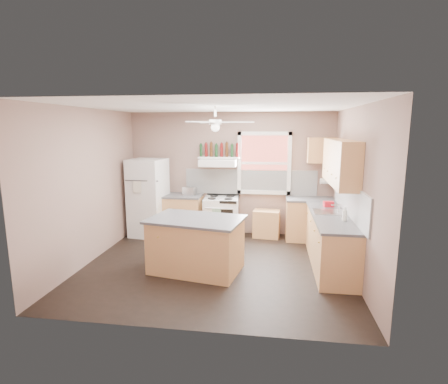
# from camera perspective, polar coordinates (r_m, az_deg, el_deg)

# --- Properties ---
(floor) EXTENTS (4.50, 4.50, 0.00)m
(floor) POSITION_cam_1_polar(r_m,az_deg,el_deg) (6.21, -1.33, -11.90)
(floor) COLOR black
(floor) RESTS_ON ground
(ceiling) EXTENTS (4.50, 4.50, 0.00)m
(ceiling) POSITION_cam_1_polar(r_m,az_deg,el_deg) (5.75, -1.44, 13.82)
(ceiling) COLOR white
(ceiling) RESTS_ON ground
(wall_back) EXTENTS (4.50, 0.05, 2.70)m
(wall_back) POSITION_cam_1_polar(r_m,az_deg,el_deg) (7.82, 1.03, 3.01)
(wall_back) COLOR #84675B
(wall_back) RESTS_ON ground
(wall_right) EXTENTS (0.05, 4.00, 2.70)m
(wall_right) POSITION_cam_1_polar(r_m,az_deg,el_deg) (5.91, 20.94, -0.10)
(wall_right) COLOR #84675B
(wall_right) RESTS_ON ground
(wall_left) EXTENTS (0.05, 4.00, 2.70)m
(wall_left) POSITION_cam_1_polar(r_m,az_deg,el_deg) (6.59, -21.29, 0.91)
(wall_left) COLOR #84675B
(wall_left) RESTS_ON ground
(backsplash_back) EXTENTS (2.90, 0.03, 0.55)m
(backsplash_back) POSITION_cam_1_polar(r_m,az_deg,el_deg) (7.76, 4.29, 1.63)
(backsplash_back) COLOR white
(backsplash_back) RESTS_ON wall_back
(backsplash_right) EXTENTS (0.03, 2.60, 0.55)m
(backsplash_right) POSITION_cam_1_polar(r_m,az_deg,el_deg) (6.22, 19.87, -1.18)
(backsplash_right) COLOR white
(backsplash_right) RESTS_ON wall_right
(window_view) EXTENTS (1.00, 0.02, 1.20)m
(window_view) POSITION_cam_1_polar(r_m,az_deg,el_deg) (7.69, 6.57, 4.70)
(window_view) COLOR brown
(window_view) RESTS_ON wall_back
(window_frame) EXTENTS (1.16, 0.07, 1.36)m
(window_frame) POSITION_cam_1_polar(r_m,az_deg,el_deg) (7.66, 6.57, 4.68)
(window_frame) COLOR white
(window_frame) RESTS_ON wall_back
(refrigerator) EXTENTS (0.80, 0.79, 1.70)m
(refrigerator) POSITION_cam_1_polar(r_m,az_deg,el_deg) (7.84, -12.24, -0.92)
(refrigerator) COLOR white
(refrigerator) RESTS_ON floor
(base_cabinet_left) EXTENTS (0.90, 0.60, 0.86)m
(base_cabinet_left) POSITION_cam_1_polar(r_m,az_deg,el_deg) (7.87, -6.98, -3.83)
(base_cabinet_left) COLOR tan
(base_cabinet_left) RESTS_ON floor
(counter_left) EXTENTS (0.92, 0.62, 0.04)m
(counter_left) POSITION_cam_1_polar(r_m,az_deg,el_deg) (7.78, -7.05, -0.61)
(counter_left) COLOR #47474A
(counter_left) RESTS_ON base_cabinet_left
(toaster) EXTENTS (0.31, 0.23, 0.18)m
(toaster) POSITION_cam_1_polar(r_m,az_deg,el_deg) (7.70, -5.64, 0.14)
(toaster) COLOR silver
(toaster) RESTS_ON counter_left
(stove) EXTENTS (0.77, 0.68, 0.86)m
(stove) POSITION_cam_1_polar(r_m,az_deg,el_deg) (7.70, -0.45, -4.09)
(stove) COLOR white
(stove) RESTS_ON floor
(range_hood) EXTENTS (0.78, 0.50, 0.14)m
(range_hood) POSITION_cam_1_polar(r_m,az_deg,el_deg) (7.55, -0.95, 4.81)
(range_hood) COLOR white
(range_hood) RESTS_ON wall_back
(bottle_shelf) EXTENTS (0.90, 0.26, 0.03)m
(bottle_shelf) POSITION_cam_1_polar(r_m,az_deg,el_deg) (7.65, -0.82, 5.64)
(bottle_shelf) COLOR white
(bottle_shelf) RESTS_ON range_hood
(cart) EXTENTS (0.59, 0.43, 0.56)m
(cart) POSITION_cam_1_polar(r_m,az_deg,el_deg) (7.71, 6.93, -5.31)
(cart) COLOR tan
(cart) RESTS_ON floor
(base_cabinet_corner) EXTENTS (1.00, 0.60, 0.86)m
(base_cabinet_corner) POSITION_cam_1_polar(r_m,az_deg,el_deg) (7.66, 13.85, -4.47)
(base_cabinet_corner) COLOR tan
(base_cabinet_corner) RESTS_ON floor
(base_cabinet_right) EXTENTS (0.60, 2.20, 0.86)m
(base_cabinet_right) POSITION_cam_1_polar(r_m,az_deg,el_deg) (6.35, 16.92, -7.72)
(base_cabinet_right) COLOR tan
(base_cabinet_right) RESTS_ON floor
(counter_corner) EXTENTS (1.02, 0.62, 0.04)m
(counter_corner) POSITION_cam_1_polar(r_m,az_deg,el_deg) (7.56, 14.00, -1.17)
(counter_corner) COLOR #47474A
(counter_corner) RESTS_ON base_cabinet_corner
(counter_right) EXTENTS (0.62, 2.22, 0.04)m
(counter_right) POSITION_cam_1_polar(r_m,az_deg,el_deg) (6.23, 17.04, -3.78)
(counter_right) COLOR #47474A
(counter_right) RESTS_ON base_cabinet_right
(sink) EXTENTS (0.55, 0.45, 0.03)m
(sink) POSITION_cam_1_polar(r_m,az_deg,el_deg) (6.42, 16.78, -3.21)
(sink) COLOR silver
(sink) RESTS_ON counter_right
(faucet) EXTENTS (0.03, 0.03, 0.14)m
(faucet) POSITION_cam_1_polar(r_m,az_deg,el_deg) (6.43, 18.22, -2.58)
(faucet) COLOR silver
(faucet) RESTS_ON sink
(upper_cabinet_right) EXTENTS (0.33, 1.80, 0.76)m
(upper_cabinet_right) POSITION_cam_1_polar(r_m,az_deg,el_deg) (6.30, 18.46, 4.62)
(upper_cabinet_right) COLOR tan
(upper_cabinet_right) RESTS_ON wall_right
(upper_cabinet_corner) EXTENTS (0.60, 0.33, 0.52)m
(upper_cabinet_corner) POSITION_cam_1_polar(r_m,az_deg,el_deg) (7.58, 15.76, 6.57)
(upper_cabinet_corner) COLOR tan
(upper_cabinet_corner) RESTS_ON wall_back
(paper_towel) EXTENTS (0.26, 0.12, 0.12)m
(paper_towel) POSITION_cam_1_polar(r_m,az_deg,el_deg) (7.69, 16.37, 1.72)
(paper_towel) COLOR white
(paper_towel) RESTS_ON wall_back
(island) EXTENTS (1.56, 1.14, 0.86)m
(island) POSITION_cam_1_polar(r_m,az_deg,el_deg) (5.89, -4.56, -8.71)
(island) COLOR tan
(island) RESTS_ON floor
(island_top) EXTENTS (1.66, 1.24, 0.04)m
(island_top) POSITION_cam_1_polar(r_m,az_deg,el_deg) (5.76, -4.62, -4.48)
(island_top) COLOR #47474A
(island_top) RESTS_ON island
(ceiling_fan_hub) EXTENTS (0.20, 0.20, 0.08)m
(ceiling_fan_hub) POSITION_cam_1_polar(r_m,az_deg,el_deg) (5.75, -1.43, 11.33)
(ceiling_fan_hub) COLOR white
(ceiling_fan_hub) RESTS_ON ceiling
(soap_bottle) EXTENTS (0.12, 0.12, 0.23)m
(soap_bottle) POSITION_cam_1_polar(r_m,az_deg,el_deg) (5.87, 19.14, -3.39)
(soap_bottle) COLOR silver
(soap_bottle) RESTS_ON counter_right
(red_caddy) EXTENTS (0.19, 0.14, 0.10)m
(red_caddy) POSITION_cam_1_polar(r_m,az_deg,el_deg) (6.84, 16.70, -1.90)
(red_caddy) COLOR red
(red_caddy) RESTS_ON counter_right
(wine_bottles) EXTENTS (0.86, 0.06, 0.31)m
(wine_bottles) POSITION_cam_1_polar(r_m,az_deg,el_deg) (7.64, -0.81, 6.83)
(wine_bottles) COLOR #143819
(wine_bottles) RESTS_ON bottle_shelf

